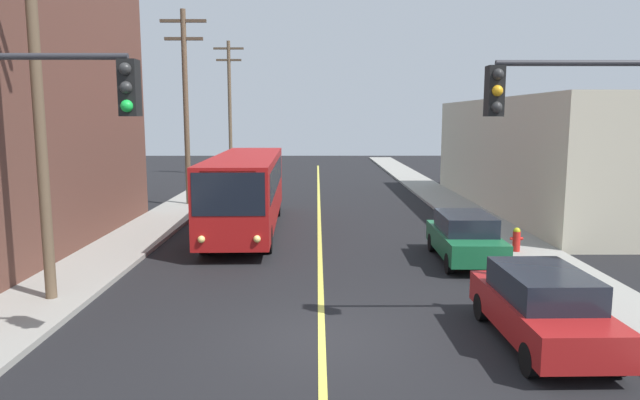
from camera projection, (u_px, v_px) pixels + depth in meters
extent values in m
plane|color=black|center=(322.00, 337.00, 12.56)|extent=(120.00, 120.00, 0.00)
cube|color=gray|center=(135.00, 239.00, 22.40)|extent=(2.50, 90.00, 0.15)
cube|color=gray|center=(504.00, 238.00, 22.48)|extent=(2.50, 90.00, 0.15)
cube|color=#D8CC4C|center=(319.00, 218.00, 27.40)|extent=(0.16, 60.00, 0.01)
cube|color=black|center=(73.00, 210.00, 19.81)|extent=(0.06, 11.94, 1.30)
cube|color=black|center=(67.00, 117.00, 19.35)|extent=(0.06, 11.94, 1.30)
cube|color=black|center=(61.00, 19.00, 18.89)|extent=(0.06, 11.94, 1.30)
cube|color=beige|center=(598.00, 155.00, 29.69)|extent=(12.00, 20.10, 5.71)
cube|color=black|center=(483.00, 179.00, 29.84)|extent=(0.06, 14.07, 1.30)
cube|color=maroon|center=(247.00, 188.00, 24.24)|extent=(2.86, 12.06, 2.75)
cube|color=black|center=(228.00, 194.00, 18.25)|extent=(2.35, 0.14, 1.40)
cube|color=black|center=(257.00, 162.00, 30.06)|extent=(2.30, 0.14, 1.10)
cube|color=black|center=(216.00, 176.00, 24.12)|extent=(0.33, 10.20, 1.10)
cube|color=black|center=(276.00, 175.00, 24.20)|extent=(0.33, 10.20, 1.10)
cube|color=orange|center=(228.00, 176.00, 18.17)|extent=(1.79, 0.11, 0.30)
sphere|color=#F9D872|center=(201.00, 239.00, 18.39)|extent=(0.24, 0.24, 0.24)
sphere|color=#F9D872|center=(257.00, 239.00, 18.44)|extent=(0.24, 0.24, 0.24)
cylinder|color=black|center=(204.00, 240.00, 20.24)|extent=(0.33, 1.01, 1.00)
cylinder|color=black|center=(268.00, 239.00, 20.31)|extent=(0.33, 1.01, 1.00)
cylinder|color=black|center=(231.00, 206.00, 27.86)|extent=(0.33, 1.01, 1.00)
cylinder|color=black|center=(277.00, 206.00, 27.93)|extent=(0.33, 1.01, 1.00)
cube|color=maroon|center=(541.00, 314.00, 12.09)|extent=(1.87, 4.43, 0.70)
cube|color=black|center=(543.00, 284.00, 11.99)|extent=(1.66, 2.49, 0.60)
cylinder|color=black|center=(530.00, 360.00, 10.63)|extent=(0.23, 0.64, 0.64)
cylinder|color=black|center=(615.00, 359.00, 10.67)|extent=(0.23, 0.64, 0.64)
cylinder|color=black|center=(482.00, 307.00, 13.60)|extent=(0.23, 0.64, 0.64)
cylinder|color=black|center=(548.00, 306.00, 13.64)|extent=(0.23, 0.64, 0.64)
cube|color=#196038|center=(465.00, 242.00, 19.06)|extent=(1.88, 4.43, 0.70)
cube|color=black|center=(465.00, 223.00, 18.97)|extent=(1.67, 2.49, 0.60)
cylinder|color=black|center=(450.00, 264.00, 17.64)|extent=(0.23, 0.64, 0.64)
cylinder|color=black|center=(502.00, 264.00, 17.61)|extent=(0.23, 0.64, 0.64)
cylinder|color=black|center=(432.00, 242.00, 20.60)|extent=(0.23, 0.64, 0.64)
cylinder|color=black|center=(477.00, 243.00, 20.58)|extent=(0.23, 0.64, 0.64)
cylinder|color=brown|center=(37.00, 87.00, 14.08)|extent=(0.28, 0.28, 10.75)
cylinder|color=brown|center=(186.00, 109.00, 30.30)|extent=(0.28, 0.28, 10.18)
cube|color=#4C3D2D|center=(183.00, 21.00, 29.66)|extent=(2.40, 0.16, 0.16)
cube|color=#4C3D2D|center=(184.00, 39.00, 29.79)|extent=(2.00, 0.16, 0.16)
cylinder|color=brown|center=(230.00, 109.00, 46.28)|extent=(0.28, 0.28, 10.66)
cube|color=#4C3D2D|center=(229.00, 48.00, 45.60)|extent=(2.40, 0.16, 0.16)
cube|color=#4C3D2D|center=(229.00, 60.00, 45.73)|extent=(2.00, 0.16, 0.16)
cylinder|color=#2D2D33|center=(29.00, 56.00, 10.13)|extent=(3.50, 0.12, 0.12)
cube|color=black|center=(129.00, 88.00, 10.22)|extent=(0.32, 0.36, 1.00)
sphere|color=#2D2D2D|center=(125.00, 69.00, 9.99)|extent=(0.22, 0.22, 0.22)
sphere|color=#2D2D2D|center=(126.00, 88.00, 10.03)|extent=(0.22, 0.22, 0.22)
sphere|color=green|center=(127.00, 106.00, 10.08)|extent=(0.22, 0.22, 0.22)
cylinder|color=#2D2D33|center=(584.00, 63.00, 11.37)|extent=(3.50, 0.12, 0.12)
cube|color=black|center=(494.00, 91.00, 11.44)|extent=(0.32, 0.36, 1.00)
sphere|color=#2D2D2D|center=(498.00, 74.00, 11.21)|extent=(0.22, 0.22, 0.22)
sphere|color=#F2A519|center=(497.00, 91.00, 11.26)|extent=(0.22, 0.22, 0.22)
sphere|color=#2D2D2D|center=(497.00, 107.00, 11.30)|extent=(0.22, 0.22, 0.22)
cylinder|color=red|center=(516.00, 241.00, 19.95)|extent=(0.26, 0.26, 0.70)
sphere|color=gold|center=(517.00, 231.00, 19.90)|extent=(0.24, 0.24, 0.24)
cylinder|color=red|center=(512.00, 239.00, 19.94)|extent=(0.12, 0.10, 0.10)
cylinder|color=red|center=(521.00, 239.00, 19.94)|extent=(0.12, 0.10, 0.10)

